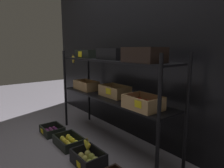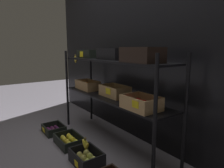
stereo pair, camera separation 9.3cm
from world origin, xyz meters
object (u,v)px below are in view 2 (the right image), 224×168
(crate_ground_lemon, at_px, (69,141))
(banana_bunch_loose, at_px, (86,145))
(crate_ground_plum, at_px, (54,130))
(crate_ground_pear, at_px, (87,159))
(display_rack, at_px, (111,79))

(crate_ground_lemon, bearing_deg, banana_bunch_loose, -2.61)
(crate_ground_plum, xyz_separation_m, banana_bunch_loose, (0.90, 0.01, 0.16))
(crate_ground_plum, height_order, crate_ground_pear, crate_ground_pear)
(display_rack, bearing_deg, banana_bunch_loose, -64.41)
(display_rack, relative_size, crate_ground_pear, 5.54)
(crate_ground_plum, relative_size, crate_ground_pear, 0.94)
(crate_ground_lemon, height_order, banana_bunch_loose, banana_bunch_loose)
(crate_ground_plum, relative_size, crate_ground_lemon, 0.85)
(display_rack, height_order, crate_ground_plum, display_rack)
(display_rack, bearing_deg, crate_ground_plum, -145.21)
(crate_ground_plum, xyz_separation_m, crate_ground_lemon, (0.44, 0.03, 0.01))
(crate_ground_pear, bearing_deg, display_rack, 117.00)
(crate_ground_lemon, distance_m, crate_ground_pear, 0.48)
(crate_ground_pear, bearing_deg, banana_bunch_loose, 177.14)
(display_rack, bearing_deg, crate_ground_pear, -63.00)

